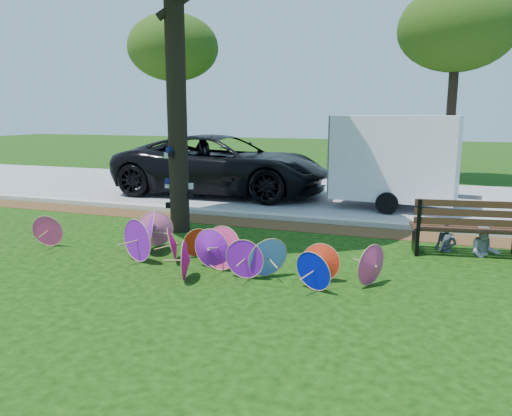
# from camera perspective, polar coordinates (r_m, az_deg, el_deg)

# --- Properties ---
(ground) EXTENTS (90.00, 90.00, 0.00)m
(ground) POSITION_cam_1_polar(r_m,az_deg,el_deg) (8.21, -8.17, -8.44)
(ground) COLOR black
(ground) RESTS_ON ground
(mulch_strip) EXTENTS (90.00, 1.00, 0.01)m
(mulch_strip) POSITION_cam_1_polar(r_m,az_deg,el_deg) (12.21, 1.82, -1.90)
(mulch_strip) COLOR #472D16
(mulch_strip) RESTS_ON ground
(curb) EXTENTS (90.00, 0.30, 0.12)m
(curb) POSITION_cam_1_polar(r_m,az_deg,el_deg) (12.85, 2.80, -1.01)
(curb) COLOR #B7B5AD
(curb) RESTS_ON ground
(street) EXTENTS (90.00, 8.00, 0.01)m
(street) POSITION_cam_1_polar(r_m,az_deg,el_deg) (16.80, 7.01, 1.54)
(street) COLOR gray
(street) RESTS_ON ground
(parasol_pile) EXTENTS (7.10, 2.17, 0.83)m
(parasol_pile) POSITION_cam_1_polar(r_m,az_deg,el_deg) (8.95, -6.31, -4.37)
(parasol_pile) COLOR #050FE2
(parasol_pile) RESTS_ON ground
(black_van) EXTENTS (7.18, 3.46, 1.97)m
(black_van) POSITION_cam_1_polar(r_m,az_deg,el_deg) (16.65, -3.87, 4.92)
(black_van) COLOR black
(black_van) RESTS_ON ground
(cargo_trailer) EXTENTS (3.48, 2.38, 2.92)m
(cargo_trailer) POSITION_cam_1_polar(r_m,az_deg,el_deg) (14.75, 15.72, 5.63)
(cargo_trailer) COLOR white
(cargo_trailer) RESTS_ON ground
(park_bench) EXTENTS (2.19, 1.11, 1.09)m
(park_bench) POSITION_cam_1_polar(r_m,az_deg,el_deg) (10.41, 22.94, -1.95)
(park_bench) COLOR black
(park_bench) RESTS_ON ground
(person_left) EXTENTS (0.49, 0.41, 1.15)m
(person_left) POSITION_cam_1_polar(r_m,az_deg,el_deg) (10.44, 21.02, -1.61)
(person_left) COLOR #3E4754
(person_left) RESTS_ON ground
(person_right) EXTENTS (0.65, 0.55, 1.19)m
(person_right) POSITION_cam_1_polar(r_m,az_deg,el_deg) (10.47, 24.86, -1.74)
(person_right) COLOR #B7B8C1
(person_right) RESTS_ON ground
(bg_trees) EXTENTS (26.45, 5.72, 7.40)m
(bg_trees) POSITION_cam_1_polar(r_m,az_deg,el_deg) (21.64, 18.74, 18.45)
(bg_trees) COLOR black
(bg_trees) RESTS_ON ground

